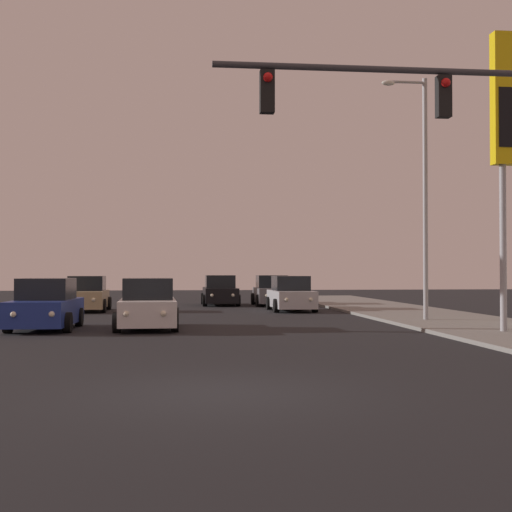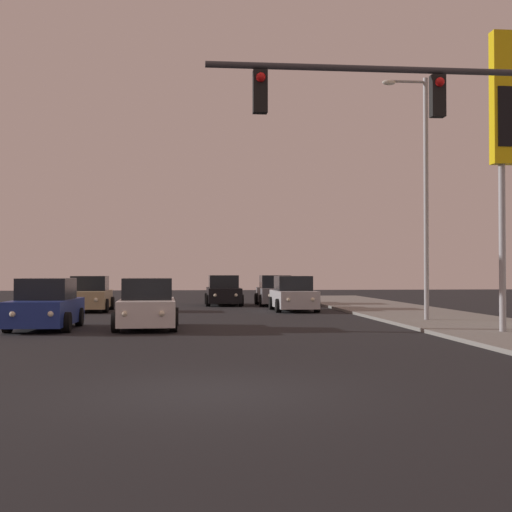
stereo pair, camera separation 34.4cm
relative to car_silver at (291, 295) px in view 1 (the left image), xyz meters
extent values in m
plane|color=black|center=(-4.77, -22.57, -0.76)|extent=(120.00, 120.00, 0.00)
cube|color=gray|center=(4.73, -12.57, -0.70)|extent=(5.00, 60.00, 0.12)
cube|color=#B7B7BC|center=(0.00, -0.04, -0.18)|extent=(1.83, 4.21, 0.80)
cube|color=black|center=(0.00, 0.11, 0.57)|extent=(1.62, 2.01, 0.70)
cylinder|color=black|center=(-0.90, -1.34, -0.44)|extent=(0.24, 0.64, 0.64)
cylinder|color=black|center=(0.90, -1.34, -0.44)|extent=(0.24, 0.64, 0.64)
cylinder|color=black|center=(-0.90, 1.27, -0.44)|extent=(0.24, 0.64, 0.64)
cylinder|color=black|center=(0.90, 1.27, -0.44)|extent=(0.24, 0.64, 0.64)
sphere|color=#F2EACC|center=(-0.56, -2.16, -0.13)|extent=(0.18, 0.18, 0.18)
sphere|color=#F2EACC|center=(0.56, -2.16, -0.13)|extent=(0.18, 0.18, 0.18)
cube|color=black|center=(-3.05, 6.04, -0.18)|extent=(1.81, 4.21, 0.80)
cube|color=black|center=(-3.05, 6.19, 0.57)|extent=(1.61, 2.01, 0.70)
cylinder|color=black|center=(-3.95, 4.74, -0.44)|extent=(0.24, 0.64, 0.64)
cylinder|color=black|center=(-2.15, 4.74, -0.44)|extent=(0.24, 0.64, 0.64)
cylinder|color=black|center=(-3.95, 7.34, -0.44)|extent=(0.24, 0.64, 0.64)
cylinder|color=black|center=(-2.15, 7.34, -0.44)|extent=(0.24, 0.64, 0.64)
sphere|color=#F2EACC|center=(-3.61, 3.92, -0.13)|extent=(0.18, 0.18, 0.18)
sphere|color=#F2EACC|center=(-2.49, 3.92, -0.13)|extent=(0.18, 0.18, 0.18)
cube|color=tan|center=(-9.72, 0.71, -0.18)|extent=(1.87, 4.23, 0.80)
cube|color=black|center=(-9.72, 0.86, 0.57)|extent=(1.63, 2.03, 0.70)
cylinder|color=black|center=(-10.62, -0.59, -0.44)|extent=(0.24, 0.64, 0.64)
cylinder|color=black|center=(-8.82, -0.59, -0.44)|extent=(0.24, 0.64, 0.64)
cylinder|color=black|center=(-10.62, 2.01, -0.44)|extent=(0.24, 0.64, 0.64)
cylinder|color=black|center=(-8.82, 2.01, -0.44)|extent=(0.24, 0.64, 0.64)
sphere|color=#F2EACC|center=(-10.28, -1.41, -0.13)|extent=(0.18, 0.18, 0.18)
sphere|color=#F2EACC|center=(-9.16, -1.41, -0.13)|extent=(0.18, 0.18, 0.18)
cube|color=silver|center=(-6.41, -10.00, -0.18)|extent=(1.94, 4.26, 0.80)
cube|color=black|center=(-6.41, -9.85, 0.57)|extent=(1.67, 2.05, 0.70)
cylinder|color=black|center=(-7.31, -11.30, -0.44)|extent=(0.24, 0.64, 0.64)
cylinder|color=black|center=(-5.51, -11.30, -0.44)|extent=(0.24, 0.64, 0.64)
cylinder|color=black|center=(-7.31, -8.70, -0.44)|extent=(0.24, 0.64, 0.64)
cylinder|color=black|center=(-5.51, -8.70, -0.44)|extent=(0.24, 0.64, 0.64)
sphere|color=#F2EACC|center=(-6.97, -12.12, -0.13)|extent=(0.18, 0.18, 0.18)
sphere|color=#F2EACC|center=(-5.86, -12.12, -0.13)|extent=(0.18, 0.18, 0.18)
cube|color=slate|center=(-0.20, 5.42, -0.18)|extent=(1.89, 4.24, 0.80)
cube|color=black|center=(-0.20, 5.57, 0.57)|extent=(1.64, 2.03, 0.70)
cylinder|color=black|center=(-1.10, 4.12, -0.44)|extent=(0.24, 0.64, 0.64)
cylinder|color=black|center=(0.70, 4.12, -0.44)|extent=(0.24, 0.64, 0.64)
cylinder|color=black|center=(-1.10, 6.72, -0.44)|extent=(0.24, 0.64, 0.64)
cylinder|color=black|center=(0.70, 6.72, -0.44)|extent=(0.24, 0.64, 0.64)
sphere|color=#F2EACC|center=(-0.76, 3.30, -0.13)|extent=(0.18, 0.18, 0.18)
sphere|color=#F2EACC|center=(0.35, 3.30, -0.13)|extent=(0.18, 0.18, 0.18)
cube|color=navy|center=(-9.73, -9.90, -0.18)|extent=(1.94, 4.26, 0.80)
cube|color=black|center=(-9.73, -9.75, 0.57)|extent=(1.67, 2.05, 0.70)
cylinder|color=black|center=(-10.63, -11.20, -0.44)|extent=(0.24, 0.64, 0.64)
cylinder|color=black|center=(-8.83, -11.20, -0.44)|extent=(0.24, 0.64, 0.64)
cylinder|color=black|center=(-10.63, -8.60, -0.44)|extent=(0.24, 0.64, 0.64)
cylinder|color=black|center=(-8.83, -8.60, -0.44)|extent=(0.24, 0.64, 0.64)
sphere|color=#F2EACC|center=(-10.28, -12.02, -0.13)|extent=(0.18, 0.18, 0.18)
sphere|color=#F2EACC|center=(-9.17, -12.02, -0.13)|extent=(0.18, 0.18, 0.18)
cylinder|color=#38383D|center=(-0.90, -19.16, 5.46)|extent=(7.66, 0.14, 0.14)
cube|color=black|center=(0.25, -19.16, 4.91)|extent=(0.30, 0.24, 0.90)
sphere|color=red|center=(0.25, -19.30, 5.18)|extent=(0.20, 0.20, 0.20)
cube|color=black|center=(-3.58, -19.16, 4.91)|extent=(0.30, 0.24, 0.90)
sphere|color=red|center=(-3.58, -19.30, 5.18)|extent=(0.20, 0.20, 0.20)
cylinder|color=#99999E|center=(3.75, -8.23, 3.86)|extent=(0.18, 0.18, 9.00)
cylinder|color=#99999E|center=(3.05, -8.23, 8.21)|extent=(1.40, 0.10, 0.10)
ellipsoid|color=silver|center=(2.35, -8.23, 8.16)|extent=(0.50, 0.24, 0.20)
cylinder|color=#99999E|center=(4.28, -13.45, 1.86)|extent=(0.20, 0.20, 5.00)
camera|label=1|loc=(-5.44, -33.85, 1.16)|focal=50.00mm
camera|label=2|loc=(-5.10, -33.89, 1.16)|focal=50.00mm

